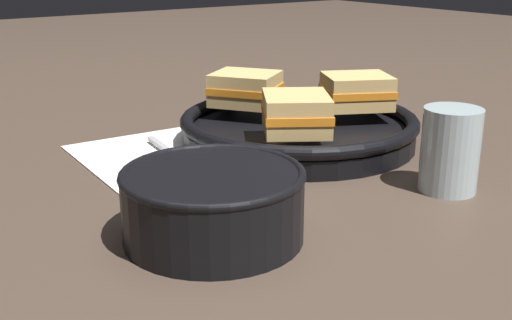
{
  "coord_description": "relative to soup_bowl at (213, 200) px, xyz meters",
  "views": [
    {
      "loc": [
        0.58,
        -0.36,
        0.25
      ],
      "look_at": [
        0.04,
        0.03,
        0.04
      ],
      "focal_mm": 45.0,
      "sensor_mm": 36.0,
      "label": 1
    }
  ],
  "objects": [
    {
      "name": "ground_plane",
      "position": [
        -0.12,
        0.08,
        -0.04
      ],
      "size": [
        4.0,
        4.0,
        0.0
      ],
      "primitive_type": "plane",
      "color": "#47382D"
    },
    {
      "name": "napkin",
      "position": [
        -0.22,
        0.1,
        -0.04
      ],
      "size": [
        0.29,
        0.25,
        0.0
      ],
      "color": "white",
      "rests_on": "ground_plane"
    },
    {
      "name": "soup_bowl",
      "position": [
        0.0,
        0.0,
        0.0
      ],
      "size": [
        0.17,
        0.17,
        0.07
      ],
      "color": "black",
      "rests_on": "ground_plane"
    },
    {
      "name": "spoon",
      "position": [
        -0.2,
        0.08,
        -0.03
      ],
      "size": [
        0.16,
        0.04,
        0.01
      ],
      "rotation": [
        0.0,
        0.0,
        -0.12
      ],
      "color": "#B7B7BC",
      "rests_on": "napkin"
    },
    {
      "name": "skillet",
      "position": [
        -0.19,
        0.26,
        -0.02
      ],
      "size": [
        0.36,
        0.4,
        0.04
      ],
      "color": "black",
      "rests_on": "ground_plane"
    },
    {
      "name": "sandwich_near_left",
      "position": [
        -0.28,
        0.23,
        0.03
      ],
      "size": [
        0.12,
        0.12,
        0.05
      ],
      "rotation": [
        0.0,
        0.0,
        5.32
      ],
      "color": "#DBB26B",
      "rests_on": "skillet"
    },
    {
      "name": "sandwich_near_right",
      "position": [
        -0.12,
        0.2,
        0.03
      ],
      "size": [
        0.12,
        0.12,
        0.05
      ],
      "rotation": [
        0.0,
        0.0,
        7.29
      ],
      "color": "#DBB26B",
      "rests_on": "skillet"
    },
    {
      "name": "sandwich_far_left",
      "position": [
        -0.17,
        0.35,
        0.03
      ],
      "size": [
        0.11,
        0.12,
        0.05
      ],
      "rotation": [
        0.0,
        0.0,
        8.96
      ],
      "color": "#DBB26B",
      "rests_on": "skillet"
    },
    {
      "name": "drinking_glass",
      "position": [
        0.04,
        0.28,
        0.01
      ],
      "size": [
        0.06,
        0.06,
        0.09
      ],
      "color": "silver",
      "rests_on": "ground_plane"
    }
  ]
}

